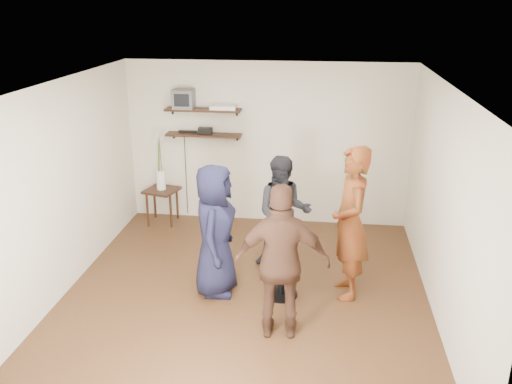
# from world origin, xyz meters

# --- Properties ---
(room) EXTENTS (4.58, 5.08, 2.68)m
(room) POSITION_xyz_m (0.00, 0.00, 1.30)
(room) COLOR #402714
(room) RESTS_ON ground
(shelf_upper) EXTENTS (1.20, 0.25, 0.04)m
(shelf_upper) POSITION_xyz_m (-1.00, 2.38, 1.85)
(shelf_upper) COLOR black
(shelf_upper) RESTS_ON room
(shelf_lower) EXTENTS (1.20, 0.25, 0.04)m
(shelf_lower) POSITION_xyz_m (-1.00, 2.38, 1.45)
(shelf_lower) COLOR black
(shelf_lower) RESTS_ON room
(crt_monitor) EXTENTS (0.32, 0.30, 0.30)m
(crt_monitor) POSITION_xyz_m (-1.30, 2.38, 2.02)
(crt_monitor) COLOR #59595B
(crt_monitor) RESTS_ON shelf_upper
(dvd_deck) EXTENTS (0.40, 0.24, 0.06)m
(dvd_deck) POSITION_xyz_m (-0.67, 2.38, 1.90)
(dvd_deck) COLOR silver
(dvd_deck) RESTS_ON shelf_upper
(radio) EXTENTS (0.22, 0.10, 0.10)m
(radio) POSITION_xyz_m (-0.98, 2.38, 1.52)
(radio) COLOR black
(radio) RESTS_ON shelf_lower
(power_strip) EXTENTS (0.30, 0.05, 0.03)m
(power_strip) POSITION_xyz_m (-1.27, 2.42, 1.48)
(power_strip) COLOR black
(power_strip) RESTS_ON shelf_lower
(side_table) EXTENTS (0.59, 0.59, 0.58)m
(side_table) POSITION_xyz_m (-1.68, 2.16, 0.48)
(side_table) COLOR black
(side_table) RESTS_ON room
(vase_lilies) EXTENTS (0.20, 0.20, 1.01)m
(vase_lilies) POSITION_xyz_m (-1.68, 2.16, 0.90)
(vase_lilies) COLOR white
(vase_lilies) RESTS_ON side_table
(drinks_table) EXTENTS (0.53, 0.53, 0.96)m
(drinks_table) POSITION_xyz_m (0.44, 0.08, 0.62)
(drinks_table) COLOR black
(drinks_table) RESTS_ON room
(wine_glass_fl) EXTENTS (0.06, 0.06, 0.19)m
(wine_glass_fl) POSITION_xyz_m (0.37, 0.06, 1.10)
(wine_glass_fl) COLOR silver
(wine_glass_fl) RESTS_ON drinks_table
(wine_glass_fr) EXTENTS (0.07, 0.07, 0.20)m
(wine_glass_fr) POSITION_xyz_m (0.51, 0.03, 1.10)
(wine_glass_fr) COLOR silver
(wine_glass_fr) RESTS_ON drinks_table
(wine_glass_bl) EXTENTS (0.07, 0.07, 0.22)m
(wine_glass_bl) POSITION_xyz_m (0.43, 0.14, 1.11)
(wine_glass_bl) COLOR silver
(wine_glass_bl) RESTS_ON drinks_table
(wine_glass_br) EXTENTS (0.07, 0.07, 0.21)m
(wine_glass_br) POSITION_xyz_m (0.46, 0.08, 1.11)
(wine_glass_br) COLOR silver
(wine_glass_br) RESTS_ON drinks_table
(person_plaid) EXTENTS (0.58, 0.77, 1.90)m
(person_plaid) POSITION_xyz_m (1.25, 0.23, 0.95)
(person_plaid) COLOR red
(person_plaid) RESTS_ON room
(person_dark) EXTENTS (0.79, 0.63, 1.56)m
(person_dark) POSITION_xyz_m (0.40, 0.89, 0.78)
(person_dark) COLOR black
(person_dark) RESTS_ON room
(person_navy) EXTENTS (0.54, 0.82, 1.67)m
(person_navy) POSITION_xyz_m (-0.38, 0.08, 0.83)
(person_navy) COLOR black
(person_navy) RESTS_ON room
(person_brown) EXTENTS (1.05, 0.50, 1.74)m
(person_brown) POSITION_xyz_m (0.51, -0.74, 0.87)
(person_brown) COLOR #492C1F
(person_brown) RESTS_ON room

